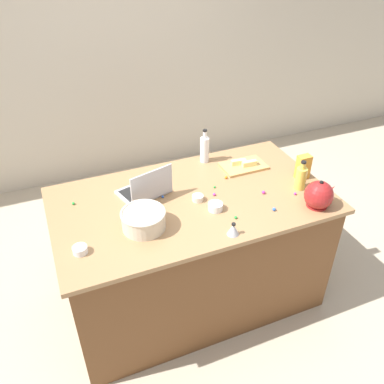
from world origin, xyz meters
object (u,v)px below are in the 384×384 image
ramekin_wide (215,207)px  bottle_oil (301,178)px  mixing_bowl_large (144,219)px  ramekin_small (198,198)px  bottle_vinegar (205,149)px  cutting_board (244,166)px  laptop (146,189)px  candy_bag (303,167)px  kettle (319,195)px  butter_stick_left (249,163)px  butter_stick_right (239,162)px  kitchen_timer (233,229)px  ramekin_medium (80,250)px

ramekin_wide → bottle_oil: bearing=0.2°
mixing_bowl_large → ramekin_small: size_ratio=3.60×
bottle_vinegar → cutting_board: bearing=-39.3°
cutting_board → mixing_bowl_large: bearing=-156.1°
laptop → bottle_vinegar: bearing=26.1°
candy_bag → laptop: bearing=169.0°
cutting_board → kettle: bearing=-71.4°
bottle_vinegar → ramekin_small: (-0.24, -0.44, -0.08)m
butter_stick_left → butter_stick_right: same height
butter_stick_right → kitchen_timer: kitchen_timer is taller
mixing_bowl_large → candy_bag: 1.17m
laptop → cutting_board: 0.76m
butter_stick_left → ramekin_wide: (-0.44, -0.36, -0.01)m
bottle_oil → ramekin_medium: (-1.45, -0.07, -0.06)m
kitchen_timer → candy_bag: candy_bag is taller
kettle → ramekin_medium: size_ratio=2.66×
butter_stick_left → kitchen_timer: 0.75m
kettle → mixing_bowl_large: bearing=168.9°
ramekin_small → ramekin_medium: (-0.77, -0.20, 0.00)m
laptop → ramekin_wide: size_ratio=3.92×
ramekin_wide → ramekin_medium: bearing=-175.1°
laptop → kitchen_timer: (0.34, -0.56, -0.01)m
bottle_oil → ramekin_wide: bearing=-179.8°
kettle → ramekin_small: 0.75m
bottle_vinegar → ramekin_small: size_ratio=3.51×
kettle → laptop: bearing=151.5°
mixing_bowl_large → candy_bag: (1.16, 0.10, 0.02)m
mixing_bowl_large → candy_bag: bearing=5.1°
bottle_vinegar → ramekin_small: 0.51m
laptop → ramekin_medium: 0.62m
kettle → kitchen_timer: bearing=-176.0°
bottle_oil → cutting_board: (-0.21, 0.38, -0.07)m
mixing_bowl_large → ramekin_wide: 0.46m
ramekin_medium → cutting_board: bearing=20.1°
bottle_oil → butter_stick_left: bearing=116.6°
ramekin_small → mixing_bowl_large: bearing=-161.8°
kitchen_timer → candy_bag: (0.71, 0.35, 0.05)m
mixing_bowl_large → kettle: size_ratio=1.23×
candy_bag → kitchen_timer: bearing=-153.6°
ramekin_medium → candy_bag: 1.55m
bottle_vinegar → cutting_board: bottle_vinegar is taller
butter_stick_right → ramekin_medium: (-1.21, -0.48, -0.02)m
butter_stick_right → ramekin_small: bearing=-147.9°
ramekin_medium → ramekin_wide: ramekin_wide is taller
candy_bag → cutting_board: bearing=137.5°
butter_stick_left → kitchen_timer: size_ratio=1.43×
bottle_vinegar → kettle: (0.43, -0.77, -0.02)m
cutting_board → ramekin_medium: (-1.24, -0.45, 0.01)m
candy_bag → ramekin_medium: bearing=-173.5°
mixing_bowl_large → butter_stick_left: size_ratio=2.38×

